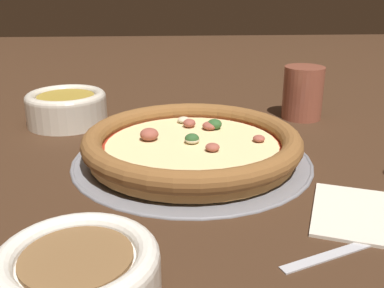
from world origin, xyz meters
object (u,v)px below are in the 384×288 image
object	(u,v)px
pizza_tray	(192,158)
drinking_cup	(303,93)
bowl_far	(78,277)
bowl_near	(67,107)
pizza	(192,143)
fork	(363,244)
napkin	(375,214)

from	to	relation	value
pizza_tray	drinking_cup	size ratio (longest dim) A/B	3.58
bowl_far	drinking_cup	xyz separation A→B (m)	(-0.34, -0.52, 0.02)
bowl_far	drinking_cup	bearing A→B (deg)	-123.05
bowl_near	pizza	bearing A→B (deg)	139.12
pizza_tray	pizza	bearing A→B (deg)	-91.98
pizza	bowl_far	bearing A→B (deg)	70.53
pizza	drinking_cup	bearing A→B (deg)	-138.08
pizza_tray	drinking_cup	bearing A→B (deg)	-138.02
drinking_cup	fork	bearing A→B (deg)	81.89
pizza	napkin	world-z (taller)	pizza
drinking_cup	bowl_near	bearing A→B (deg)	1.25
drinking_cup	napkin	world-z (taller)	drinking_cup
bowl_far	drinking_cup	size ratio (longest dim) A/B	1.34
bowl_near	bowl_far	size ratio (longest dim) A/B	1.09
pizza_tray	bowl_near	size ratio (longest dim) A/B	2.44
drinking_cup	pizza_tray	bearing A→B (deg)	41.98
pizza_tray	fork	size ratio (longest dim) A/B	2.09
bowl_far	napkin	world-z (taller)	bowl_far
drinking_cup	fork	distance (m)	0.45
pizza_tray	drinking_cup	world-z (taller)	drinking_cup
bowl_far	napkin	distance (m)	0.34
bowl_near	napkin	distance (m)	0.57
bowl_far	drinking_cup	world-z (taller)	drinking_cup
fork	drinking_cup	bearing A→B (deg)	59.77
pizza	fork	xyz separation A→B (m)	(-0.16, 0.24, -0.03)
pizza_tray	napkin	bearing A→B (deg)	137.49
pizza	napkin	distance (m)	0.28
bowl_near	drinking_cup	distance (m)	0.45
pizza	fork	world-z (taller)	pizza
bowl_near	napkin	bearing A→B (deg)	138.31
drinking_cup	fork	xyz separation A→B (m)	(0.06, 0.45, -0.05)
pizza	napkin	size ratio (longest dim) A/B	1.85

